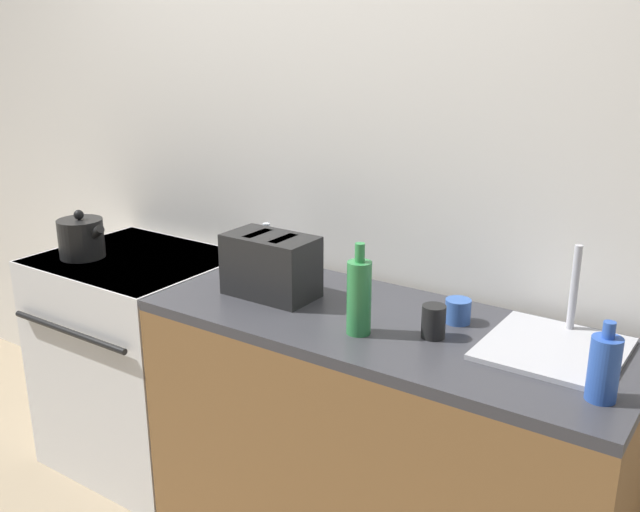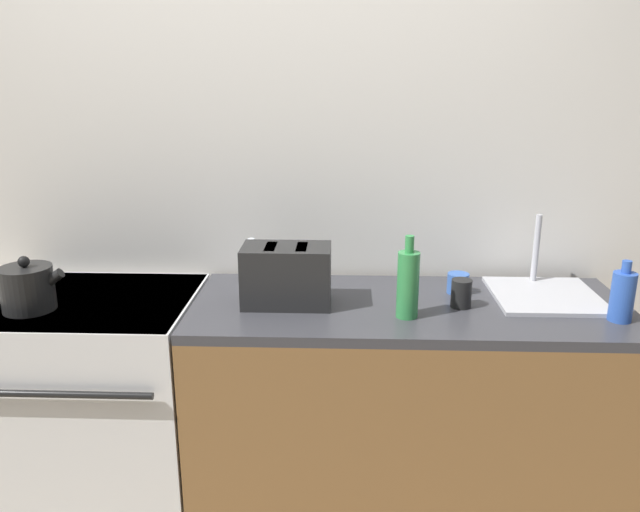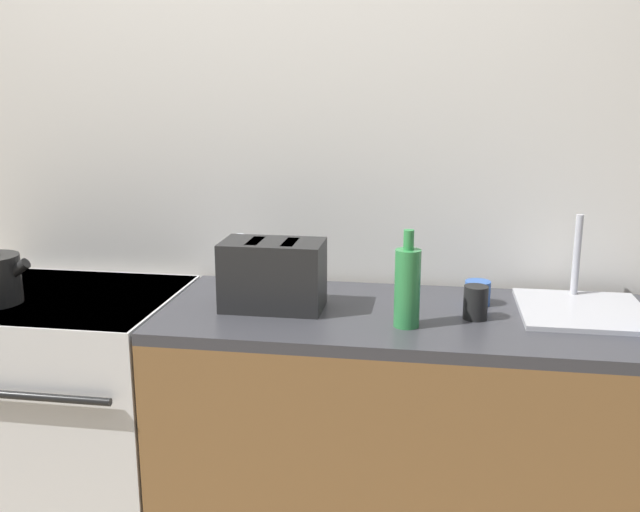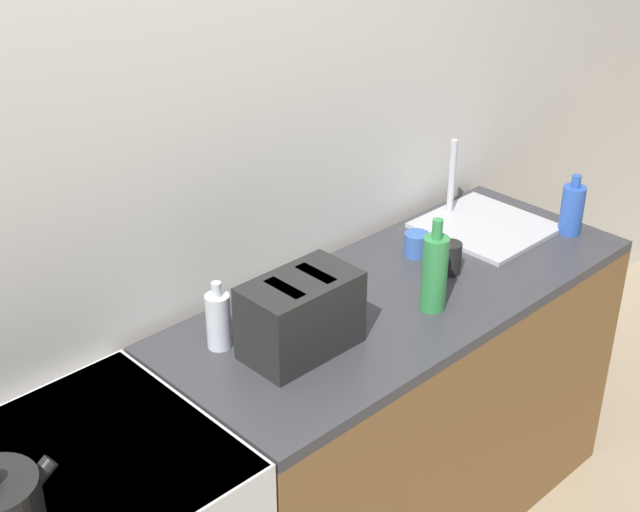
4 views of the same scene
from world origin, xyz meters
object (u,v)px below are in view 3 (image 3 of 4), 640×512
(stove, at_px, (74,419))
(bottle_clear, at_px, (241,267))
(bottle_green, at_px, (407,287))
(toaster, at_px, (273,275))
(cup_blue, at_px, (478,293))
(cup_black, at_px, (476,302))

(stove, bearing_deg, bottle_clear, 14.21)
(bottle_green, bearing_deg, toaster, 165.68)
(bottle_clear, bearing_deg, cup_blue, -1.79)
(cup_blue, bearing_deg, bottle_clear, 178.21)
(bottle_clear, xyz_separation_m, cup_blue, (0.79, -0.02, -0.04))
(stove, xyz_separation_m, toaster, (0.73, -0.02, 0.56))
(bottle_green, relative_size, cup_black, 2.82)
(cup_blue, bearing_deg, cup_black, -95.53)
(toaster, relative_size, cup_black, 3.09)
(cup_blue, bearing_deg, bottle_green, -131.01)
(cup_black, bearing_deg, bottle_clear, 167.45)
(toaster, height_order, bottle_green, bottle_green)
(stove, height_order, cup_blue, cup_blue)
(bottle_green, bearing_deg, cup_blue, 48.99)
(cup_black, relative_size, cup_blue, 1.25)
(toaster, distance_m, bottle_clear, 0.22)
(toaster, distance_m, cup_black, 0.63)
(stove, xyz_separation_m, bottle_clear, (0.58, 0.15, 0.53))
(stove, distance_m, cup_blue, 1.45)
(toaster, bearing_deg, cup_blue, 12.43)
(stove, height_order, cup_black, cup_black)
(stove, distance_m, cup_black, 1.44)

